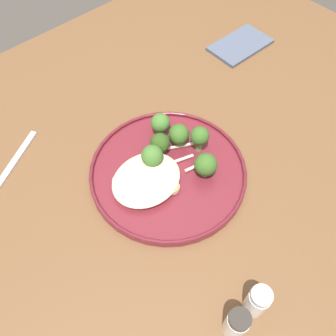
{
  "coord_description": "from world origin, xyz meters",
  "views": [
    {
      "loc": [
        0.23,
        0.31,
        1.3
      ],
      "look_at": [
        -0.02,
        0.03,
        0.76
      ],
      "focal_mm": 38.25,
      "sensor_mm": 36.0,
      "label": 1
    }
  ],
  "objects_px": {
    "seared_scallop_large_seared": "(143,194)",
    "dinner_fork": "(8,172)",
    "seared_scallop_right_edge": "(141,178)",
    "broccoli_floret_front_edge": "(153,156)",
    "seared_scallop_rear_pale": "(173,187)",
    "broccoli_floret_small_sprig": "(200,137)",
    "seared_scallop_front_small": "(131,171)",
    "seared_scallop_tiny_bay": "(157,180)",
    "folded_napkin": "(240,45)",
    "broccoli_floret_tall_stalk": "(160,123)",
    "dinner_plate": "(168,171)",
    "salt_shaker": "(257,301)",
    "broccoli_floret_beside_noodles": "(206,165)",
    "broccoli_floret_split_head": "(160,143)",
    "seared_scallop_half_hidden": "(122,181)",
    "pepper_shaker": "(237,324)",
    "broccoli_floret_right_tilted": "(177,133)"
  },
  "relations": [
    {
      "from": "dinner_plate",
      "to": "folded_napkin",
      "type": "xyz_separation_m",
      "value": [
        -0.39,
        -0.16,
        -0.0
      ]
    },
    {
      "from": "broccoli_floret_tall_stalk",
      "to": "seared_scallop_front_small",
      "type": "bearing_deg",
      "value": 19.9
    },
    {
      "from": "dinner_plate",
      "to": "folded_napkin",
      "type": "distance_m",
      "value": 0.42
    },
    {
      "from": "seared_scallop_half_hidden",
      "to": "broccoli_floret_split_head",
      "type": "distance_m",
      "value": 0.1
    },
    {
      "from": "seared_scallop_rear_pale",
      "to": "folded_napkin",
      "type": "relative_size",
      "value": 0.16
    },
    {
      "from": "seared_scallop_large_seared",
      "to": "dinner_fork",
      "type": "relative_size",
      "value": 0.2
    },
    {
      "from": "seared_scallop_half_hidden",
      "to": "broccoli_floret_front_edge",
      "type": "bearing_deg",
      "value": 171.32
    },
    {
      "from": "seared_scallop_half_hidden",
      "to": "seared_scallop_large_seared",
      "type": "bearing_deg",
      "value": 102.04
    },
    {
      "from": "seared_scallop_large_seared",
      "to": "dinner_fork",
      "type": "bearing_deg",
      "value": -55.34
    },
    {
      "from": "broccoli_floret_front_edge",
      "to": "dinner_fork",
      "type": "distance_m",
      "value": 0.28
    },
    {
      "from": "seared_scallop_right_edge",
      "to": "seared_scallop_front_small",
      "type": "relative_size",
      "value": 0.99
    },
    {
      "from": "seared_scallop_rear_pale",
      "to": "folded_napkin",
      "type": "bearing_deg",
      "value": -154.27
    },
    {
      "from": "salt_shaker",
      "to": "seared_scallop_front_small",
      "type": "bearing_deg",
      "value": -92.01
    },
    {
      "from": "seared_scallop_right_edge",
      "to": "broccoli_floret_front_edge",
      "type": "bearing_deg",
      "value": -167.3
    },
    {
      "from": "salt_shaker",
      "to": "broccoli_floret_right_tilted",
      "type": "bearing_deg",
      "value": -112.56
    },
    {
      "from": "broccoli_floret_small_sprig",
      "to": "pepper_shaker",
      "type": "relative_size",
      "value": 0.87
    },
    {
      "from": "seared_scallop_right_edge",
      "to": "seared_scallop_large_seared",
      "type": "relative_size",
      "value": 0.72
    },
    {
      "from": "pepper_shaker",
      "to": "seared_scallop_front_small",
      "type": "bearing_deg",
      "value": -100.3
    },
    {
      "from": "seared_scallop_rear_pale",
      "to": "folded_napkin",
      "type": "distance_m",
      "value": 0.45
    },
    {
      "from": "seared_scallop_front_small",
      "to": "salt_shaker",
      "type": "bearing_deg",
      "value": 87.99
    },
    {
      "from": "seared_scallop_tiny_bay",
      "to": "broccoli_floret_split_head",
      "type": "bearing_deg",
      "value": -136.78
    },
    {
      "from": "seared_scallop_rear_pale",
      "to": "broccoli_floret_small_sprig",
      "type": "relative_size",
      "value": 0.42
    },
    {
      "from": "salt_shaker",
      "to": "seared_scallop_rear_pale",
      "type": "bearing_deg",
      "value": -101.22
    },
    {
      "from": "seared_scallop_front_small",
      "to": "broccoli_floret_small_sprig",
      "type": "distance_m",
      "value": 0.14
    },
    {
      "from": "seared_scallop_right_edge",
      "to": "seared_scallop_half_hidden",
      "type": "bearing_deg",
      "value": -32.45
    },
    {
      "from": "broccoli_floret_beside_noodles",
      "to": "folded_napkin",
      "type": "height_order",
      "value": "broccoli_floret_beside_noodles"
    },
    {
      "from": "seared_scallop_large_seared",
      "to": "broccoli_floret_beside_noodles",
      "type": "height_order",
      "value": "broccoli_floret_beside_noodles"
    },
    {
      "from": "folded_napkin",
      "to": "pepper_shaker",
      "type": "bearing_deg",
      "value": 40.36
    },
    {
      "from": "dinner_plate",
      "to": "broccoli_floret_small_sprig",
      "type": "height_order",
      "value": "broccoli_floret_small_sprig"
    },
    {
      "from": "seared_scallop_rear_pale",
      "to": "broccoli_floret_split_head",
      "type": "relative_size",
      "value": 0.49
    },
    {
      "from": "broccoli_floret_front_edge",
      "to": "pepper_shaker",
      "type": "height_order",
      "value": "same"
    },
    {
      "from": "seared_scallop_large_seared",
      "to": "broccoli_floret_split_head",
      "type": "bearing_deg",
      "value": -148.33
    },
    {
      "from": "seared_scallop_half_hidden",
      "to": "seared_scallop_rear_pale",
      "type": "height_order",
      "value": "same"
    },
    {
      "from": "seared_scallop_front_small",
      "to": "seared_scallop_half_hidden",
      "type": "bearing_deg",
      "value": 8.2
    },
    {
      "from": "broccoli_floret_split_head",
      "to": "folded_napkin",
      "type": "xyz_separation_m",
      "value": [
        -0.37,
        -0.12,
        -0.04
      ]
    },
    {
      "from": "broccoli_floret_beside_noodles",
      "to": "broccoli_floret_split_head",
      "type": "distance_m",
      "value": 0.1
    },
    {
      "from": "seared_scallop_rear_pale",
      "to": "broccoli_floret_tall_stalk",
      "type": "relative_size",
      "value": 0.49
    },
    {
      "from": "broccoli_floret_right_tilted",
      "to": "broccoli_floret_split_head",
      "type": "bearing_deg",
      "value": -5.96
    },
    {
      "from": "broccoli_floret_split_head",
      "to": "salt_shaker",
      "type": "relative_size",
      "value": 0.74
    },
    {
      "from": "seared_scallop_front_small",
      "to": "seared_scallop_tiny_bay",
      "type": "bearing_deg",
      "value": 117.94
    },
    {
      "from": "seared_scallop_right_edge",
      "to": "salt_shaker",
      "type": "relative_size",
      "value": 0.37
    },
    {
      "from": "seared_scallop_tiny_bay",
      "to": "folded_napkin",
      "type": "distance_m",
      "value": 0.45
    },
    {
      "from": "dinner_fork",
      "to": "seared_scallop_front_small",
      "type": "bearing_deg",
      "value": 134.7
    },
    {
      "from": "seared_scallop_half_hidden",
      "to": "broccoli_floret_beside_noodles",
      "type": "height_order",
      "value": "broccoli_floret_beside_noodles"
    },
    {
      "from": "dinner_fork",
      "to": "broccoli_floret_split_head",
      "type": "bearing_deg",
      "value": 145.5
    },
    {
      "from": "broccoli_floret_right_tilted",
      "to": "salt_shaker",
      "type": "xyz_separation_m",
      "value": [
        0.12,
        0.3,
        -0.01
      ]
    },
    {
      "from": "seared_scallop_front_small",
      "to": "seared_scallop_rear_pale",
      "type": "xyz_separation_m",
      "value": [
        -0.03,
        0.07,
        -0.0
      ]
    },
    {
      "from": "seared_scallop_tiny_bay",
      "to": "seared_scallop_large_seared",
      "type": "distance_m",
      "value": 0.04
    },
    {
      "from": "broccoli_floret_front_edge",
      "to": "broccoli_floret_tall_stalk",
      "type": "bearing_deg",
      "value": -141.14
    },
    {
      "from": "dinner_plate",
      "to": "broccoli_floret_split_head",
      "type": "height_order",
      "value": "broccoli_floret_split_head"
    }
  ]
}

